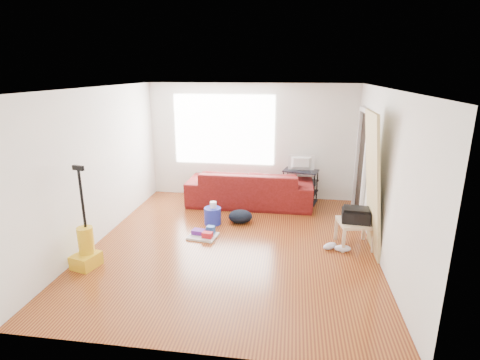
# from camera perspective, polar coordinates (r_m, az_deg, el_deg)

# --- Properties ---
(room) EXTENTS (4.51, 5.01, 2.51)m
(room) POSITION_cam_1_polar(r_m,az_deg,el_deg) (5.94, -0.18, 1.76)
(room) COLOR #562011
(room) RESTS_ON ground
(sofa) EXTENTS (2.60, 1.02, 0.76)m
(sofa) POSITION_cam_1_polar(r_m,az_deg,el_deg) (8.02, 1.51, -3.69)
(sofa) COLOR #460B08
(sofa) RESTS_ON ground
(tv_stand) EXTENTS (0.79, 0.57, 0.72)m
(tv_stand) POSITION_cam_1_polar(r_m,az_deg,el_deg) (8.11, 9.15, -0.92)
(tv_stand) COLOR black
(tv_stand) RESTS_ON ground
(tv) EXTENTS (0.55, 0.07, 0.31)m
(tv) POSITION_cam_1_polar(r_m,az_deg,el_deg) (7.98, 9.31, 2.58)
(tv) COLOR black
(tv) RESTS_ON tv_stand
(side_table) EXTENTS (0.59, 0.59, 0.42)m
(side_table) POSITION_cam_1_polar(r_m,az_deg,el_deg) (6.34, 17.13, -6.61)
(side_table) COLOR tan
(side_table) RESTS_ON ground
(printer) EXTENTS (0.47, 0.37, 0.23)m
(printer) POSITION_cam_1_polar(r_m,az_deg,el_deg) (6.27, 17.26, -5.11)
(printer) COLOR black
(printer) RESTS_ON side_table
(bucket) EXTENTS (0.36, 0.36, 0.31)m
(bucket) POSITION_cam_1_polar(r_m,az_deg,el_deg) (7.05, -4.17, -6.64)
(bucket) COLOR #1F2BA4
(bucket) RESTS_ON ground
(toilet_paper) EXTENTS (0.12, 0.12, 0.11)m
(toilet_paper) POSITION_cam_1_polar(r_m,az_deg,el_deg) (6.98, -4.08, -4.99)
(toilet_paper) COLOR white
(toilet_paper) RESTS_ON bucket
(cleaning_tray) EXTENTS (0.52, 0.44, 0.17)m
(cleaning_tray) POSITION_cam_1_polar(r_m,az_deg,el_deg) (6.51, -5.51, -8.22)
(cleaning_tray) COLOR silver
(cleaning_tray) RESTS_ON ground
(backpack) EXTENTS (0.49, 0.42, 0.25)m
(backpack) POSITION_cam_1_polar(r_m,az_deg,el_deg) (7.08, 0.07, -6.49)
(backpack) COLOR black
(backpack) RESTS_ON ground
(sneakers) EXTENTS (0.46, 0.25, 0.11)m
(sneakers) POSITION_cam_1_polar(r_m,az_deg,el_deg) (6.22, 14.46, -9.88)
(sneakers) COLOR silver
(sneakers) RESTS_ON ground
(vacuum) EXTENTS (0.39, 0.43, 1.50)m
(vacuum) POSITION_cam_1_polar(r_m,az_deg,el_deg) (5.93, -22.44, -9.62)
(vacuum) COLOR gold
(vacuum) RESTS_ON ground
(door_panel) EXTENTS (0.27, 0.88, 2.19)m
(door_panel) POSITION_cam_1_polar(r_m,az_deg,el_deg) (6.40, 18.64, -10.03)
(door_panel) COLOR tan
(door_panel) RESTS_ON ground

